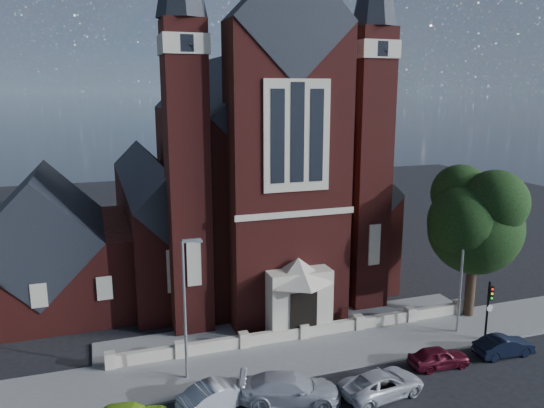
{
  "coord_description": "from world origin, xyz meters",
  "views": [
    {
      "loc": [
        -12.18,
        -22.96,
        15.72
      ],
      "look_at": [
        -0.27,
        12.0,
        7.87
      ],
      "focal_mm": 35.0,
      "sensor_mm": 36.0,
      "label": 1
    }
  ],
  "objects_px": {
    "church": "(236,177)",
    "car_navy": "(504,346)",
    "car_dark_red": "(439,357)",
    "car_silver_a": "(220,395)",
    "street_tree": "(480,222)",
    "street_lamp_left": "(186,302)",
    "car_white_suv": "(382,384)",
    "parish_hall": "(45,253)",
    "street_lamp_right": "(463,267)",
    "car_silver_b": "(290,389)",
    "traffic_signal": "(489,303)"
  },
  "relations": [
    {
      "from": "church",
      "to": "car_navy",
      "type": "relative_size",
      "value": 9.34
    },
    {
      "from": "car_dark_red",
      "to": "car_silver_a",
      "type": "bearing_deg",
      "value": 92.92
    },
    {
      "from": "street_tree",
      "to": "street_lamp_left",
      "type": "bearing_deg",
      "value": -175.24
    },
    {
      "from": "car_silver_a",
      "to": "church",
      "type": "bearing_deg",
      "value": -33.67
    },
    {
      "from": "car_dark_red",
      "to": "car_white_suv",
      "type": "bearing_deg",
      "value": 111.76
    },
    {
      "from": "car_navy",
      "to": "parish_hall",
      "type": "bearing_deg",
      "value": 58.96
    },
    {
      "from": "parish_hall",
      "to": "car_navy",
      "type": "xyz_separation_m",
      "value": [
        26.7,
        -17.47,
        -3.4
      ]
    },
    {
      "from": "street_lamp_right",
      "to": "car_white_suv",
      "type": "height_order",
      "value": "street_lamp_right"
    },
    {
      "from": "car_silver_a",
      "to": "car_dark_red",
      "type": "relative_size",
      "value": 1.19
    },
    {
      "from": "street_tree",
      "to": "street_lamp_left",
      "type": "relative_size",
      "value": 1.32
    },
    {
      "from": "car_dark_red",
      "to": "parish_hall",
      "type": "bearing_deg",
      "value": 55.4
    },
    {
      "from": "car_silver_b",
      "to": "car_white_suv",
      "type": "xyz_separation_m",
      "value": [
        4.84,
        -0.93,
        -0.11
      ]
    },
    {
      "from": "street_lamp_right",
      "to": "car_dark_red",
      "type": "distance_m",
      "value": 6.55
    },
    {
      "from": "street_tree",
      "to": "car_silver_b",
      "type": "height_order",
      "value": "street_tree"
    },
    {
      "from": "street_lamp_right",
      "to": "car_silver_a",
      "type": "distance_m",
      "value": 17.72
    },
    {
      "from": "parish_hall",
      "to": "traffic_signal",
      "type": "relative_size",
      "value": 3.05
    },
    {
      "from": "street_lamp_right",
      "to": "car_dark_red",
      "type": "height_order",
      "value": "street_lamp_right"
    },
    {
      "from": "street_tree",
      "to": "car_navy",
      "type": "bearing_deg",
      "value": -110.1
    },
    {
      "from": "car_navy",
      "to": "street_lamp_left",
      "type": "bearing_deg",
      "value": 81.59
    },
    {
      "from": "parish_hall",
      "to": "car_dark_red",
      "type": "xyz_separation_m",
      "value": [
        22.11,
        -17.35,
        -3.4
      ]
    },
    {
      "from": "church",
      "to": "parish_hall",
      "type": "relative_size",
      "value": 2.86
    },
    {
      "from": "traffic_signal",
      "to": "car_white_suv",
      "type": "relative_size",
      "value": 0.86
    },
    {
      "from": "car_silver_b",
      "to": "car_white_suv",
      "type": "height_order",
      "value": "car_silver_b"
    },
    {
      "from": "street_lamp_right",
      "to": "car_silver_a",
      "type": "xyz_separation_m",
      "value": [
        -16.99,
        -3.21,
        -3.89
      ]
    },
    {
      "from": "car_silver_b",
      "to": "car_navy",
      "type": "relative_size",
      "value": 1.4
    },
    {
      "from": "street_tree",
      "to": "traffic_signal",
      "type": "distance_m",
      "value": 5.7
    },
    {
      "from": "church",
      "to": "car_dark_red",
      "type": "distance_m",
      "value": 24.32
    },
    {
      "from": "car_silver_a",
      "to": "street_lamp_left",
      "type": "bearing_deg",
      "value": 1.14
    },
    {
      "from": "parish_hall",
      "to": "street_tree",
      "type": "xyz_separation_m",
      "value": [
        28.6,
        -12.29,
        2.95
      ]
    },
    {
      "from": "car_silver_b",
      "to": "car_navy",
      "type": "distance_m",
      "value": 14.07
    },
    {
      "from": "parish_hall",
      "to": "street_lamp_left",
      "type": "distance_m",
      "value": 16.18
    },
    {
      "from": "car_silver_a",
      "to": "traffic_signal",
      "type": "bearing_deg",
      "value": -101.15
    },
    {
      "from": "parish_hall",
      "to": "car_silver_b",
      "type": "relative_size",
      "value": 2.34
    },
    {
      "from": "church",
      "to": "car_navy",
      "type": "bearing_deg",
      "value": -64.48
    },
    {
      "from": "street_lamp_left",
      "to": "car_navy",
      "type": "bearing_deg",
      "value": -10.57
    },
    {
      "from": "traffic_signal",
      "to": "church",
      "type": "bearing_deg",
      "value": 118.2
    },
    {
      "from": "parish_hall",
      "to": "car_silver_a",
      "type": "relative_size",
      "value": 2.85
    },
    {
      "from": "parish_hall",
      "to": "car_white_suv",
      "type": "height_order",
      "value": "parish_hall"
    },
    {
      "from": "street_lamp_left",
      "to": "car_silver_b",
      "type": "bearing_deg",
      "value": -40.94
    },
    {
      "from": "street_lamp_left",
      "to": "parish_hall",
      "type": "bearing_deg",
      "value": 120.02
    },
    {
      "from": "church",
      "to": "street_lamp_right",
      "type": "height_order",
      "value": "church"
    },
    {
      "from": "church",
      "to": "car_silver_a",
      "type": "xyz_separation_m",
      "value": [
        -6.9,
        -22.15,
        -7.48
      ]
    },
    {
      "from": "street_lamp_left",
      "to": "traffic_signal",
      "type": "relative_size",
      "value": 2.02
    },
    {
      "from": "street_lamp_left",
      "to": "traffic_signal",
      "type": "distance_m",
      "value": 19.08
    },
    {
      "from": "parish_hall",
      "to": "street_lamp_right",
      "type": "bearing_deg",
      "value": -28.22
    },
    {
      "from": "church",
      "to": "street_lamp_right",
      "type": "xyz_separation_m",
      "value": [
        10.09,
        -18.94,
        -3.59
      ]
    },
    {
      "from": "street_lamp_right",
      "to": "car_dark_red",
      "type": "xyz_separation_m",
      "value": [
        -3.98,
        -3.35,
        -3.99
      ]
    },
    {
      "from": "street_lamp_right",
      "to": "car_silver_a",
      "type": "bearing_deg",
      "value": -169.29
    },
    {
      "from": "car_silver_a",
      "to": "car_dark_red",
      "type": "height_order",
      "value": "car_silver_a"
    },
    {
      "from": "church",
      "to": "car_white_suv",
      "type": "bearing_deg",
      "value": -86.44
    }
  ]
}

